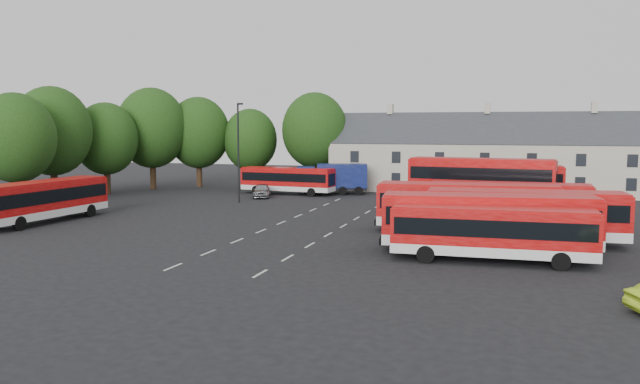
{
  "coord_description": "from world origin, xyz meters",
  "views": [
    {
      "loc": [
        17.18,
        -42.6,
        7.42
      ],
      "look_at": [
        2.29,
        4.74,
        2.2
      ],
      "focal_mm": 35.0,
      "sensor_mm": 36.0,
      "label": 1
    }
  ],
  "objects_px": {
    "bus_row_a": "(492,229)",
    "bus_dd_south": "(481,183)",
    "bus_west": "(45,198)",
    "box_truck": "(333,177)",
    "silver_car": "(262,191)",
    "lamppost": "(239,150)"
  },
  "relations": [
    {
      "from": "bus_row_a",
      "to": "silver_car",
      "type": "distance_m",
      "value": 35.23
    },
    {
      "from": "bus_west",
      "to": "lamppost",
      "type": "bearing_deg",
      "value": -26.43
    },
    {
      "from": "silver_car",
      "to": "lamppost",
      "type": "relative_size",
      "value": 0.44
    },
    {
      "from": "bus_row_a",
      "to": "silver_car",
      "type": "height_order",
      "value": "bus_row_a"
    },
    {
      "from": "bus_west",
      "to": "lamppost",
      "type": "height_order",
      "value": "lamppost"
    },
    {
      "from": "bus_row_a",
      "to": "box_truck",
      "type": "bearing_deg",
      "value": 117.96
    },
    {
      "from": "box_truck",
      "to": "lamppost",
      "type": "distance_m",
      "value": 12.57
    },
    {
      "from": "lamppost",
      "to": "bus_row_a",
      "type": "bearing_deg",
      "value": -39.91
    },
    {
      "from": "bus_west",
      "to": "box_truck",
      "type": "height_order",
      "value": "box_truck"
    },
    {
      "from": "bus_dd_south",
      "to": "lamppost",
      "type": "distance_m",
      "value": 23.29
    },
    {
      "from": "bus_west",
      "to": "box_truck",
      "type": "xyz_separation_m",
      "value": [
        15.62,
        26.29,
        -0.07
      ]
    },
    {
      "from": "bus_west",
      "to": "bus_row_a",
      "type": "bearing_deg",
      "value": -94.8
    },
    {
      "from": "bus_row_a",
      "to": "bus_dd_south",
      "type": "distance_m",
      "value": 18.27
    },
    {
      "from": "bus_dd_south",
      "to": "box_truck",
      "type": "relative_size",
      "value": 1.5
    },
    {
      "from": "box_truck",
      "to": "silver_car",
      "type": "relative_size",
      "value": 1.88
    },
    {
      "from": "silver_car",
      "to": "lamppost",
      "type": "height_order",
      "value": "lamppost"
    },
    {
      "from": "bus_dd_south",
      "to": "bus_west",
      "type": "bearing_deg",
      "value": -150.17
    },
    {
      "from": "bus_row_a",
      "to": "bus_dd_south",
      "type": "bearing_deg",
      "value": 92.61
    },
    {
      "from": "silver_car",
      "to": "bus_dd_south",
      "type": "bearing_deg",
      "value": -36.96
    },
    {
      "from": "bus_dd_south",
      "to": "box_truck",
      "type": "height_order",
      "value": "bus_dd_south"
    },
    {
      "from": "silver_car",
      "to": "lamppost",
      "type": "bearing_deg",
      "value": -112.95
    },
    {
      "from": "bus_dd_south",
      "to": "box_truck",
      "type": "bearing_deg",
      "value": 149.2
    }
  ]
}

